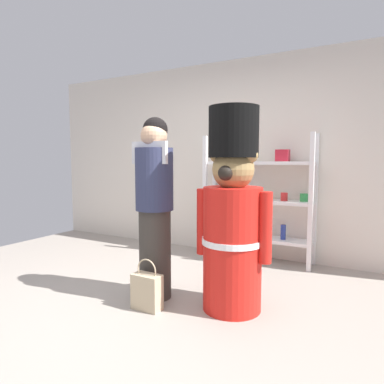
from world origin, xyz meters
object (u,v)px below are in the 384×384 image
(merchandise_shelf, at_px, (257,197))
(teddy_bear_guard, at_px, (233,218))
(person_shopper, at_px, (155,204))
(shopping_bag, at_px, (147,291))

(merchandise_shelf, bearing_deg, teddy_bear_guard, -79.48)
(merchandise_shelf, height_order, teddy_bear_guard, teddy_bear_guard)
(merchandise_shelf, bearing_deg, person_shopper, -105.31)
(teddy_bear_guard, xyz_separation_m, person_shopper, (-0.72, -0.11, 0.09))
(person_shopper, height_order, shopping_bag, person_shopper)
(teddy_bear_guard, height_order, person_shopper, teddy_bear_guard)
(merchandise_shelf, height_order, shopping_bag, merchandise_shelf)
(shopping_bag, bearing_deg, teddy_bear_guard, 29.89)
(merchandise_shelf, xyz_separation_m, person_shopper, (-0.44, -1.62, 0.07))
(person_shopper, bearing_deg, shopping_bag, -70.18)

